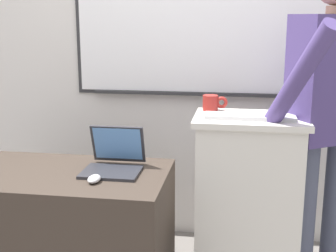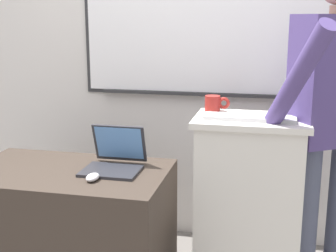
% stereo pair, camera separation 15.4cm
% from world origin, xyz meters
% --- Properties ---
extents(back_wall, '(6.40, 0.17, 2.96)m').
position_xyz_m(back_wall, '(0.01, 1.21, 1.48)').
color(back_wall, silver).
rests_on(back_wall, ground_plane).
extents(lectern_podium, '(0.58, 0.40, 0.98)m').
position_xyz_m(lectern_podium, '(0.38, 0.51, 0.49)').
color(lectern_podium, beige).
rests_on(lectern_podium, ground_plane).
extents(side_desk, '(1.05, 0.64, 0.69)m').
position_xyz_m(side_desk, '(-0.56, 0.33, 0.35)').
color(side_desk, '#382D26').
rests_on(side_desk, ground_plane).
extents(person_presenter, '(0.57, 0.72, 1.75)m').
position_xyz_m(person_presenter, '(0.76, 0.58, 1.01)').
color(person_presenter, '#474C60').
rests_on(person_presenter, ground_plane).
extents(laptop, '(0.29, 0.30, 0.22)m').
position_xyz_m(laptop, '(-0.32, 0.41, 0.75)').
color(laptop, '#28282D').
rests_on(laptop, side_desk).
extents(wireless_keyboard, '(0.45, 0.13, 0.02)m').
position_xyz_m(wireless_keyboard, '(0.37, 0.46, 0.99)').
color(wireless_keyboard, silver).
rests_on(wireless_keyboard, lectern_podium).
extents(computer_mouse_by_laptop, '(0.06, 0.10, 0.03)m').
position_xyz_m(computer_mouse_by_laptop, '(-0.37, 0.21, 0.71)').
color(computer_mouse_by_laptop, '#BCBCC1').
rests_on(computer_mouse_by_laptop, side_desk).
extents(coffee_mug, '(0.13, 0.08, 0.08)m').
position_xyz_m(coffee_mug, '(0.17, 0.64, 1.02)').
color(coffee_mug, maroon).
rests_on(coffee_mug, lectern_podium).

